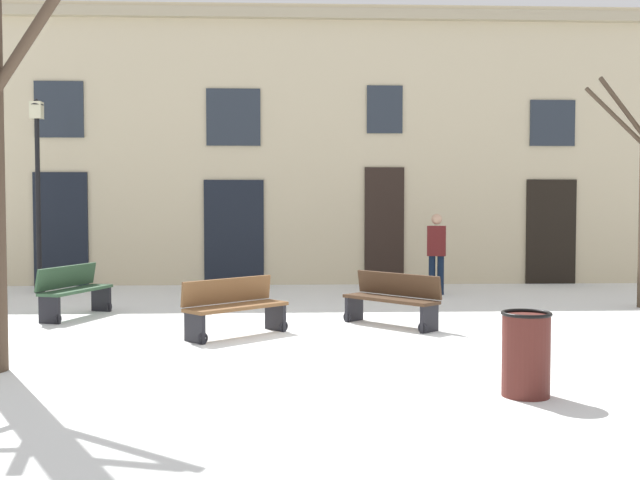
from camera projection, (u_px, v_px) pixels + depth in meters
ground_plane at (325, 347)px, 10.10m from camera, size 31.89×31.89×0.00m
building_facade at (308, 144)px, 18.01m from camera, size 19.93×0.60×6.59m
streetlamp at (38, 175)px, 16.18m from camera, size 0.30×0.30×4.16m
litter_bin at (526, 354)px, 7.50m from camera, size 0.50×0.50×0.84m
bench_far_corner at (74, 290)px, 12.77m from camera, size 0.94×1.66×0.87m
bench_near_center_tree at (392, 299)px, 11.84m from camera, size 1.44×1.52×0.83m
bench_facing_shops at (235, 307)px, 10.95m from camera, size 1.51×1.42×0.83m
person_crossing_plaza at (436, 250)px, 15.93m from camera, size 0.42×0.31×1.71m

